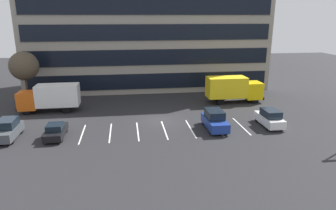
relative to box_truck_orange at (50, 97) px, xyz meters
name	(u,v)px	position (x,y,z in m)	size (l,w,h in m)	color
ground_plane	(161,121)	(13.14, -5.43, -1.91)	(120.00, 120.00, 0.00)	#262628
office_building	(148,20)	(13.14, 12.52, 8.89)	(37.64, 10.50, 21.60)	gray
lot_markings	(165,130)	(13.14, -8.26, -1.91)	(16.94, 5.40, 0.01)	silver
box_truck_orange	(50,97)	(0.00, 0.00, 0.00)	(7.33, 2.43, 3.40)	#D85914
box_truck_yellow_all	(233,88)	(23.80, 1.00, 0.09)	(7.67, 2.54, 3.55)	yellow
suv_charcoal	(8,129)	(-2.20, -8.45, -0.99)	(1.79, 4.23, 1.91)	#474C51
suv_white	(270,118)	(24.54, -8.62, -1.01)	(1.76, 4.15, 1.88)	white
sedan_black	(56,131)	(2.33, -8.82, -1.23)	(1.68, 4.01, 1.44)	black
suv_navy	(215,120)	(18.39, -8.69, -0.94)	(1.89, 4.47, 2.02)	navy
bare_tree	(24,66)	(-3.86, 4.04, 3.24)	(3.76, 3.76, 7.06)	#473323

